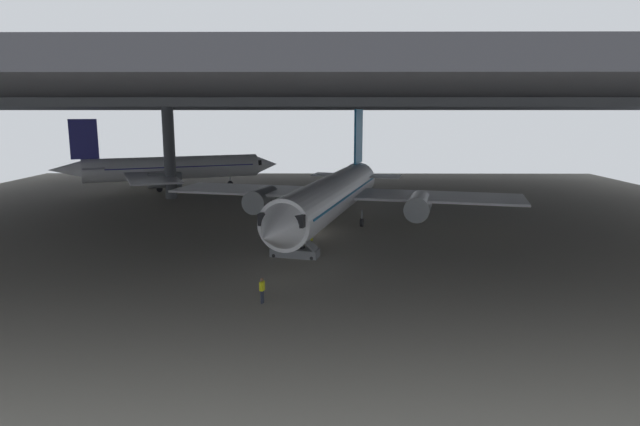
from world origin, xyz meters
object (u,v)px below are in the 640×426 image
at_px(crew_worker_by_stairs, 311,239).
at_px(boarding_stairs, 294,248).
at_px(airplane_main, 333,195).
at_px(crew_worker_near_nose, 262,289).
at_px(airplane_distant, 170,168).

bearing_deg(crew_worker_by_stairs, boarding_stairs, -121.80).
bearing_deg(crew_worker_by_stairs, airplane_main, 76.33).
distance_m(crew_worker_near_nose, crew_worker_by_stairs, 13.83).
bearing_deg(crew_worker_near_nose, boarding_stairs, 82.90).
height_order(airplane_main, boarding_stairs, airplane_main).
height_order(crew_worker_near_nose, crew_worker_by_stairs, crew_worker_by_stairs).
bearing_deg(airplane_distant, airplane_main, -49.91).
height_order(boarding_stairs, airplane_distant, airplane_distant).
distance_m(crew_worker_near_nose, airplane_distant, 56.14).
relative_size(boarding_stairs, airplane_distant, 0.14).
xyz_separation_m(airplane_main, airplane_distant, (-25.43, 30.20, -0.24)).
xyz_separation_m(boarding_stairs, airplane_distant, (-22.02, 40.81, 2.64)).
relative_size(airplane_main, airplane_distant, 1.18).
xyz_separation_m(crew_worker_near_nose, airplane_distant, (-20.61, 52.17, 2.44)).
height_order(boarding_stairs, crew_worker_near_nose, boarding_stairs).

